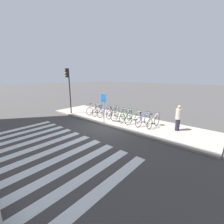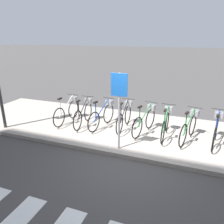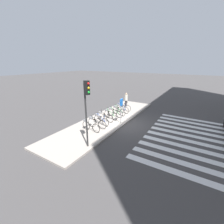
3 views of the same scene
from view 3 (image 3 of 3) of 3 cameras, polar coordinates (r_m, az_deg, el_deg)
name	(u,v)px [view 3 (image 3 of 3)]	position (r m, az deg, el deg)	size (l,w,h in m)	color
ground_plane	(126,124)	(12.84, 5.39, -4.52)	(120.00, 120.00, 0.00)	#423F3F
sidewalk	(109,119)	(13.61, -1.25, -2.80)	(13.46, 3.51, 0.12)	#9E9389
road_crosswalk	(210,143)	(11.84, 33.20, -9.79)	(8.55, 8.00, 0.01)	silver
parked_bicycle_0	(90,125)	(11.24, -8.39, -5.01)	(0.46, 1.64, 1.01)	black
parked_bicycle_1	(96,122)	(11.70, -6.16, -3.93)	(0.46, 1.64, 1.01)	black
parked_bicycle_2	(100,119)	(12.26, -4.41, -2.81)	(0.46, 1.63, 1.01)	black
parked_bicycle_3	(104,116)	(12.91, -2.95, -1.66)	(0.46, 1.64, 1.01)	black
parked_bicycle_4	(110,114)	(13.43, -0.80, -0.82)	(0.55, 1.60, 1.01)	black
parked_bicycle_5	(114,112)	(13.94, 0.81, -0.08)	(0.46, 1.64, 1.01)	black
parked_bicycle_6	(118,110)	(14.50, 2.34, 0.66)	(0.57, 1.60, 1.01)	black
parked_bicycle_7	(121,108)	(15.15, 3.54, 1.42)	(0.46, 1.63, 1.01)	black
parked_bicycle_8	(123,106)	(15.79, 4.22, 2.12)	(0.46, 1.64, 1.01)	black
pedestrian	(126,100)	(17.05, 5.40, 4.74)	(0.34, 0.34, 1.62)	#23232D
traffic_light	(87,101)	(8.35, -9.62, 3.97)	(0.24, 0.40, 3.97)	#2D2D2D
sign_post	(121,107)	(12.09, 3.52, 1.98)	(0.44, 0.07, 2.13)	#99999E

